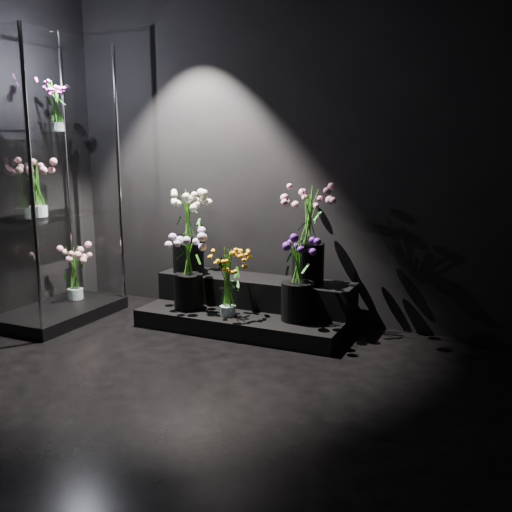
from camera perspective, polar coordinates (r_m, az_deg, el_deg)
The scene contains 12 objects.
floor at distance 3.27m, azimuth -10.76°, elevation -15.25°, with size 4.00×4.00×0.00m, color black.
wall_back at distance 4.70m, azimuth 2.92°, elevation 10.58°, with size 4.00×4.00×0.00m, color black.
display_riser at distance 4.65m, azimuth -0.61°, elevation -5.01°, with size 1.65×0.73×0.37m.
display_case at distance 4.90m, azimuth -19.75°, elevation 6.78°, with size 0.61×1.02×2.25m.
bouquet_orange_bells at distance 4.38m, azimuth -2.89°, elevation -2.55°, with size 0.34×0.34×0.52m.
bouquet_lilac at distance 4.58m, azimuth -6.82°, elevation -0.72°, with size 0.49×0.49×0.64m.
bouquet_purple at distance 4.25m, azimuth 4.18°, elevation -1.94°, with size 0.39×0.39×0.63m.
bouquet_cream_roses at distance 4.86m, azimuth -6.84°, elevation 2.87°, with size 0.44×0.44×0.69m.
bouquet_pink_roses at distance 4.41m, azimuth 5.27°, elevation 2.68°, with size 0.40×0.40×0.75m.
bouquet_case_pink at distance 4.80m, azimuth -21.10°, elevation 6.51°, with size 0.36×0.36×0.46m.
bouquet_case_magenta at distance 4.98m, azimuth -19.35°, elevation 14.05°, with size 0.24×0.24×0.40m.
bouquet_case_base_pink at distance 5.22m, azimuth -17.74°, elevation -1.42°, with size 0.31×0.31×0.48m.
Camera 1 is at (1.72, -2.38, 1.44)m, focal length 40.00 mm.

